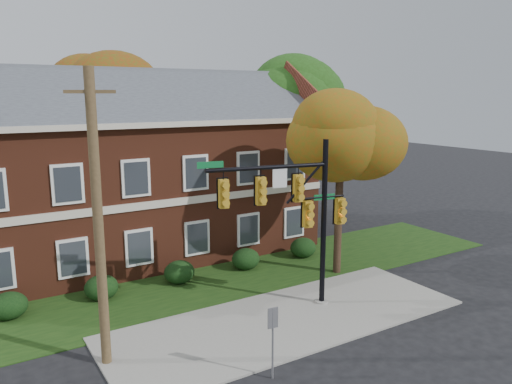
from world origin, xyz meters
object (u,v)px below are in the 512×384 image
hedge_far_left (9,306)px  hedge_center (179,272)px  tree_right_rear (302,99)px  hedge_far_right (303,248)px  tree_near_right (347,134)px  hedge_right (246,259)px  hedge_left (101,288)px  utility_pole (98,222)px  sign_post (273,331)px  tree_far_rear (115,88)px  apartment_building (137,161)px  traffic_signal (296,207)px

hedge_far_left → hedge_center: same height
tree_right_rear → hedge_far_right: bearing=-125.2°
hedge_center → tree_near_right: 9.90m
hedge_right → hedge_left: bearing=180.0°
hedge_far_left → hedge_left: size_ratio=1.00×
hedge_far_right → tree_near_right: 6.77m
tree_right_rear → utility_pole: 19.94m
tree_near_right → hedge_left: bearing=165.2°
hedge_center → sign_post: sign_post is taller
hedge_far_left → hedge_left: 3.50m
hedge_far_right → tree_near_right: bearing=-85.5°
hedge_far_left → hedge_right: (10.50, 0.00, 0.00)m
hedge_center → hedge_far_right: 7.00m
hedge_right → tree_far_rear: size_ratio=0.12×
hedge_right → hedge_far_right: size_ratio=1.00×
tree_near_right → utility_pole: utility_pole is taller
apartment_building → utility_pole: bearing=-114.2°
hedge_far_right → traffic_signal: bearing=-129.8°
apartment_building → hedge_far_left: size_ratio=13.43×
hedge_right → hedge_far_left: bearing=180.0°
hedge_far_left → hedge_far_right: same height
utility_pole → hedge_left: bearing=94.1°
hedge_far_left → hedge_far_right: size_ratio=1.00×
apartment_building → hedge_far_left: 9.82m
tree_near_right → tree_right_rear: size_ratio=0.81×
apartment_building → utility_pole: 11.51m
tree_right_rear → tree_near_right: bearing=-114.6°
hedge_center → hedge_right: 3.50m
hedge_left → sign_post: sign_post is taller
tree_right_rear → sign_post: size_ratio=4.64×
hedge_center → traffic_signal: traffic_signal is taller
hedge_far_right → hedge_right: bearing=180.0°
hedge_center → tree_right_rear: 14.94m
apartment_building → hedge_far_right: size_ratio=13.43×
tree_far_rear → utility_pole: tree_far_rear is taller
hedge_left → sign_post: size_ratio=0.61×
apartment_building → tree_near_right: bearing=-48.2°
hedge_center → traffic_signal: (2.85, -4.99, 3.66)m
traffic_signal → hedge_right: bearing=92.7°
tree_near_right → tree_right_rear: bearing=65.4°
hedge_center → apartment_building: bearing=90.0°
tree_right_rear → sign_post: (-12.00, -14.81, -6.57)m
apartment_building → tree_right_rear: (11.31, 0.86, 3.13)m
hedge_right → tree_near_right: bearing=-37.3°
hedge_left → tree_near_right: bearing=-14.8°
hedge_right → tree_right_rear: bearing=38.0°
hedge_left → hedge_center: same height
hedge_far_right → utility_pole: (-11.72, -5.23, 4.16)m
hedge_right → tree_far_rear: bearing=99.4°
hedge_far_left → traffic_signal: traffic_signal is taller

